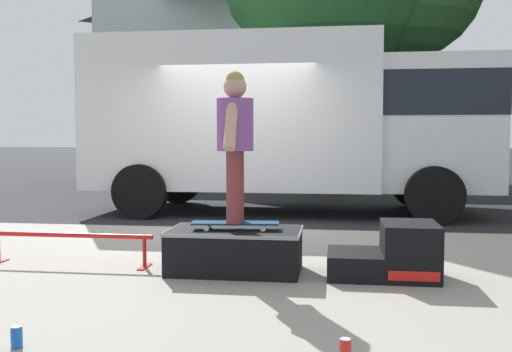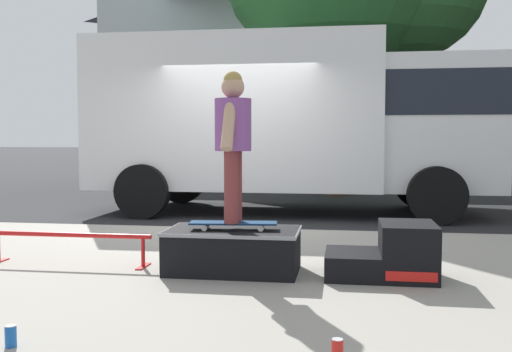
{
  "view_description": "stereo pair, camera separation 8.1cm",
  "coord_description": "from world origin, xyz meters",
  "px_view_note": "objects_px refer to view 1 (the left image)",
  "views": [
    {
      "loc": [
        1.6,
        -8.15,
        1.33
      ],
      "look_at": [
        0.67,
        -1.51,
        0.89
      ],
      "focal_mm": 40.89,
      "sensor_mm": 36.0,
      "label": 1
    },
    {
      "loc": [
        1.68,
        -8.14,
        1.33
      ],
      "look_at": [
        0.67,
        -1.51,
        0.89
      ],
      "focal_mm": 40.89,
      "sensor_mm": 36.0,
      "label": 2
    }
  ],
  "objects_px": {
    "soda_can": "(17,337)",
    "box_truck": "(290,117)",
    "skate_box": "(235,249)",
    "grind_rail": "(70,241)",
    "soda_can_b": "(345,350)",
    "kicker_ramp": "(392,255)",
    "skater_kid": "(235,134)",
    "skateboard": "(235,223)"
  },
  "relations": [
    {
      "from": "grind_rail",
      "to": "skateboard",
      "type": "distance_m",
      "value": 1.63
    },
    {
      "from": "skate_box",
      "to": "soda_can_b",
      "type": "bearing_deg",
      "value": -64.35
    },
    {
      "from": "skater_kid",
      "to": "kicker_ramp",
      "type": "bearing_deg",
      "value": 0.97
    },
    {
      "from": "kicker_ramp",
      "to": "soda_can_b",
      "type": "distance_m",
      "value": 2.05
    },
    {
      "from": "skate_box",
      "to": "grind_rail",
      "type": "distance_m",
      "value": 1.61
    },
    {
      "from": "soda_can",
      "to": "box_truck",
      "type": "height_order",
      "value": "box_truck"
    },
    {
      "from": "skater_kid",
      "to": "soda_can",
      "type": "height_order",
      "value": "skater_kid"
    },
    {
      "from": "skater_kid",
      "to": "soda_can",
      "type": "xyz_separation_m",
      "value": [
        -0.92,
        -2.03,
        -1.18
      ]
    },
    {
      "from": "skateboard",
      "to": "soda_can",
      "type": "bearing_deg",
      "value": -114.44
    },
    {
      "from": "skateboard",
      "to": "box_truck",
      "type": "height_order",
      "value": "box_truck"
    },
    {
      "from": "grind_rail",
      "to": "soda_can",
      "type": "bearing_deg",
      "value": -71.92
    },
    {
      "from": "soda_can_b",
      "to": "skater_kid",
      "type": "bearing_deg",
      "value": 115.79
    },
    {
      "from": "skateboard",
      "to": "soda_can_b",
      "type": "height_order",
      "value": "skateboard"
    },
    {
      "from": "soda_can_b",
      "to": "box_truck",
      "type": "distance_m",
      "value": 7.44
    },
    {
      "from": "skate_box",
      "to": "box_truck",
      "type": "distance_m",
      "value": 5.41
    },
    {
      "from": "kicker_ramp",
      "to": "soda_can",
      "type": "bearing_deg",
      "value": -138.28
    },
    {
      "from": "grind_rail",
      "to": "box_truck",
      "type": "bearing_deg",
      "value": 72.09
    },
    {
      "from": "skate_box",
      "to": "grind_rail",
      "type": "height_order",
      "value": "skate_box"
    },
    {
      "from": "soda_can",
      "to": "box_truck",
      "type": "bearing_deg",
      "value": 82.35
    },
    {
      "from": "grind_rail",
      "to": "soda_can_b",
      "type": "distance_m",
      "value": 3.3
    },
    {
      "from": "kicker_ramp",
      "to": "grind_rail",
      "type": "relative_size",
      "value": 0.58
    },
    {
      "from": "skate_box",
      "to": "soda_can",
      "type": "relative_size",
      "value": 9.43
    },
    {
      "from": "skate_box",
      "to": "kicker_ramp",
      "type": "relative_size",
      "value": 1.27
    },
    {
      "from": "skate_box",
      "to": "grind_rail",
      "type": "xyz_separation_m",
      "value": [
        -1.61,
        0.07,
        0.03
      ]
    },
    {
      "from": "grind_rail",
      "to": "skateboard",
      "type": "xyz_separation_m",
      "value": [
        1.61,
        -0.09,
        0.21
      ]
    },
    {
      "from": "skate_box",
      "to": "skater_kid",
      "type": "xyz_separation_m",
      "value": [
        0.01,
        -0.02,
        1.04
      ]
    },
    {
      "from": "skate_box",
      "to": "skateboard",
      "type": "relative_size",
      "value": 1.49
    },
    {
      "from": "grind_rail",
      "to": "soda_can",
      "type": "distance_m",
      "value": 2.24
    },
    {
      "from": "skater_kid",
      "to": "soda_can_b",
      "type": "distance_m",
      "value": 2.49
    },
    {
      "from": "kicker_ramp",
      "to": "soda_can_b",
      "type": "relative_size",
      "value": 7.45
    },
    {
      "from": "kicker_ramp",
      "to": "box_truck",
      "type": "relative_size",
      "value": 0.14
    },
    {
      "from": "skateboard",
      "to": "skate_box",
      "type": "bearing_deg",
      "value": 103.34
    },
    {
      "from": "skateboard",
      "to": "soda_can_b",
      "type": "bearing_deg",
      "value": -64.21
    },
    {
      "from": "skater_kid",
      "to": "grind_rail",
      "type": "bearing_deg",
      "value": 176.8
    },
    {
      "from": "kicker_ramp",
      "to": "box_truck",
      "type": "distance_m",
      "value": 5.58
    },
    {
      "from": "skate_box",
      "to": "soda_can",
      "type": "bearing_deg",
      "value": -114.05
    },
    {
      "from": "soda_can",
      "to": "skater_kid",
      "type": "bearing_deg",
      "value": 65.56
    },
    {
      "from": "soda_can_b",
      "to": "grind_rail",
      "type": "bearing_deg",
      "value": 141.22
    },
    {
      "from": "soda_can",
      "to": "kicker_ramp",
      "type": "bearing_deg",
      "value": 41.72
    },
    {
      "from": "skate_box",
      "to": "skater_kid",
      "type": "height_order",
      "value": "skater_kid"
    },
    {
      "from": "skate_box",
      "to": "skater_kid",
      "type": "relative_size",
      "value": 0.89
    },
    {
      "from": "skate_box",
      "to": "box_truck",
      "type": "relative_size",
      "value": 0.17
    }
  ]
}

